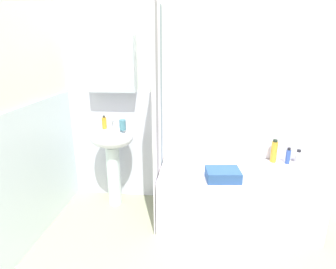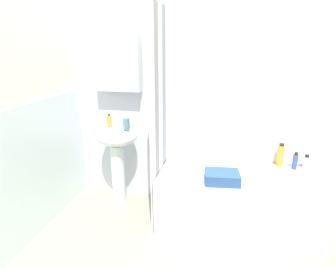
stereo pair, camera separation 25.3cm
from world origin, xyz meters
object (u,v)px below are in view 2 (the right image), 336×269
Objects in this scene: body_wash_bottle at (306,163)px; towel_folded at (222,177)px; lotion_bottle at (295,161)px; bathtub at (237,200)px; toothbrush_cup at (126,124)px; sink at (117,148)px; soap_dispenser at (109,121)px; conditioner_bottle at (280,156)px.

towel_folded is at bearing -150.03° from body_wash_bottle.
lotion_bottle reaches higher than body_wash_bottle.
bathtub is at bearing 49.88° from towel_folded.
body_wash_bottle is at bearing 10.54° from lotion_bottle.
toothbrush_cup is 0.07× the size of bathtub.
lotion_bottle reaches higher than towel_folded.
towel_folded is (-0.15, -0.18, 0.31)m from bathtub.
bathtub is at bearing -6.77° from sink.
toothbrush_cup is (0.13, -0.03, 0.28)m from sink.
soap_dispenser reaches higher than towel_folded.
conditioner_bottle reaches higher than bathtub.
body_wash_bottle is 0.90m from towel_folded.
lotion_bottle is 0.14m from conditioner_bottle.
soap_dispenser is 0.09× the size of bathtub.
conditioner_bottle is (1.72, 0.13, -0.28)m from soap_dispenser.
bathtub is 9.90× the size of body_wash_bottle.
soap_dispenser is at bearing -176.86° from lotion_bottle.
body_wash_bottle is 0.50× the size of towel_folded.
towel_folded is (-0.78, -0.45, -0.02)m from body_wash_bottle.
body_wash_bottle is (1.95, 0.12, -0.33)m from soap_dispenser.
toothbrush_cup is 1.79m from body_wash_bottle.
soap_dispenser is (-0.06, 0.00, 0.29)m from sink.
sink is at bearing 163.73° from towel_folded.
toothbrush_cup is 1.31m from bathtub.
conditioner_bottle is at bearing 167.07° from lotion_bottle.
conditioner_bottle is (-0.24, 0.01, 0.05)m from body_wash_bottle.
soap_dispenser is 0.20m from toothbrush_cup.
soap_dispenser is 1.49m from bathtub.
sink is 1.79m from lotion_bottle.
toothbrush_cup is 1.08m from towel_folded.
towel_folded is (0.98, -0.30, -0.34)m from toothbrush_cup.
body_wash_bottle is (0.63, 0.27, 0.33)m from bathtub.
bathtub is (1.26, -0.15, -0.37)m from sink.
toothbrush_cup is (0.20, -0.03, -0.01)m from soap_dispenser.
body_wash_bottle is 0.11m from lotion_bottle.
towel_folded is (1.18, -0.33, -0.35)m from soap_dispenser.
lotion_bottle is (0.53, 0.25, 0.34)m from bathtub.
sink is at bearing -176.26° from body_wash_bottle.
soap_dispenser reaches higher than lotion_bottle.
conditioner_bottle is at bearing 4.40° from soap_dispenser.
conditioner_bottle is (0.39, 0.28, 0.37)m from bathtub.
toothbrush_cup reaches higher than bathtub.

